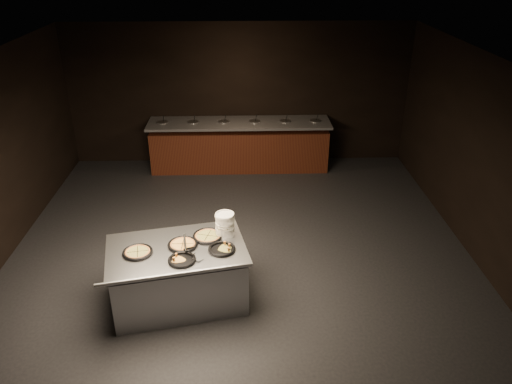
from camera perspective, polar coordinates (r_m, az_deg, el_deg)
room at (r=6.72m, az=-1.96°, el=1.85°), size 7.02×8.02×2.92m
salad_bar at (r=10.39m, az=-1.89°, el=5.04°), size 3.70×0.83×1.18m
serving_counter at (r=6.62m, az=-8.85°, el=-9.49°), size 1.91×1.45×0.83m
plate_stack at (r=6.51m, az=-3.56°, el=-3.74°), size 0.25×0.25×0.31m
pan_veggie_whole at (r=6.37m, az=-13.38°, el=-6.70°), size 0.37×0.37×0.04m
pan_cheese_whole at (r=6.41m, az=-8.38°, el=-5.94°), size 0.38×0.38×0.04m
pan_cheese_slices_a at (r=6.55m, az=-5.53°, el=-5.02°), size 0.40×0.40×0.04m
pan_cheese_slices_b at (r=6.13m, az=-8.46°, el=-7.66°), size 0.34×0.34×0.04m
pan_veggie_slices at (r=6.27m, az=-3.93°, el=-6.50°), size 0.34×0.34×0.04m
server_left at (r=6.32m, az=-8.16°, el=-5.75°), size 0.14×0.35×0.17m
server_right at (r=6.16m, az=-7.41°, el=-6.74°), size 0.26×0.25×0.16m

